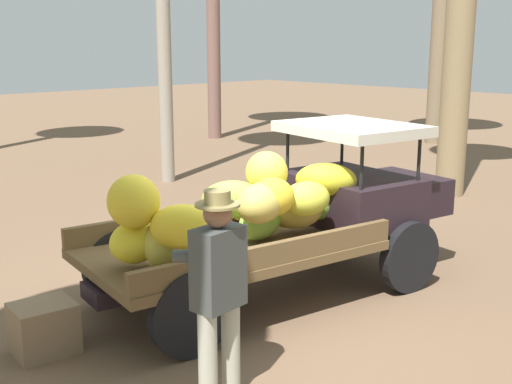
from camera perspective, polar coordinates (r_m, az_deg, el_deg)
ground_plane at (r=7.23m, az=-0.62°, el=-9.72°), size 60.00×60.00×0.00m
truck at (r=7.32m, az=3.01°, el=-1.81°), size 4.62×2.32×1.85m
farmer at (r=5.09m, az=-3.30°, el=-7.99°), size 0.52×0.47×1.71m
wooden_crate at (r=6.43m, az=-17.82°, el=-11.12°), size 0.59×0.52×0.47m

